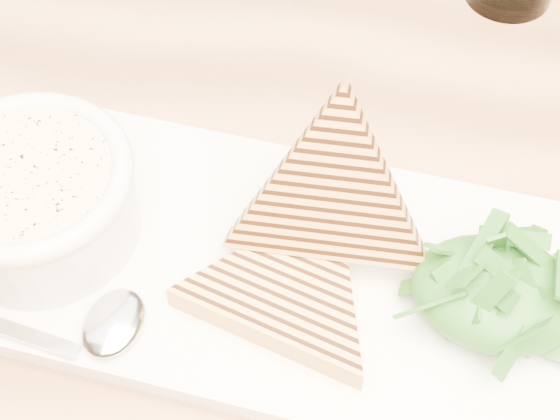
# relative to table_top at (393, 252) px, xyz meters

# --- Properties ---
(table_top) EXTENTS (1.22, 0.84, 0.04)m
(table_top) POSITION_rel_table_top_xyz_m (0.00, 0.00, 0.00)
(table_top) COLOR #B27F4D
(table_top) RESTS_ON ground
(table_leg_bl) EXTENTS (0.06, 0.06, 0.74)m
(table_leg_bl) POSITION_rel_table_top_xyz_m (-0.55, 0.35, -0.39)
(table_leg_bl) COLOR #B27F4D
(table_leg_bl) RESTS_ON ground
(platter) EXTENTS (0.45, 0.22, 0.02)m
(platter) POSITION_rel_table_top_xyz_m (-0.08, -0.05, 0.03)
(platter) COLOR white
(platter) RESTS_ON table_top
(soup_bowl) EXTENTS (0.13, 0.13, 0.05)m
(soup_bowl) POSITION_rel_table_top_xyz_m (-0.23, -0.05, 0.06)
(soup_bowl) COLOR white
(soup_bowl) RESTS_ON platter
(soup) EXTENTS (0.11, 0.11, 0.01)m
(soup) POSITION_rel_table_top_xyz_m (-0.23, -0.05, 0.09)
(soup) COLOR beige
(soup) RESTS_ON soup_bowl
(bowl_rim) EXTENTS (0.13, 0.13, 0.01)m
(bowl_rim) POSITION_rel_table_top_xyz_m (-0.23, -0.05, 0.09)
(bowl_rim) COLOR white
(bowl_rim) RESTS_ON soup_bowl
(sandwich_flat) EXTENTS (0.18, 0.18, 0.02)m
(sandwich_flat) POSITION_rel_table_top_xyz_m (-0.06, -0.07, 0.05)
(sandwich_flat) COLOR gold
(sandwich_flat) RESTS_ON platter
(sandwich_lean) EXTENTS (0.16, 0.16, 0.17)m
(sandwich_lean) POSITION_rel_table_top_xyz_m (-0.04, -0.03, 0.09)
(sandwich_lean) COLOR gold
(sandwich_lean) RESTS_ON sandwich_flat
(salad_base) EXTENTS (0.11, 0.08, 0.04)m
(salad_base) POSITION_rel_table_top_xyz_m (0.07, -0.05, 0.06)
(salad_base) COLOR #144C10
(salad_base) RESTS_ON platter
(arugula_pile) EXTENTS (0.11, 0.10, 0.05)m
(arugula_pile) POSITION_rel_table_top_xyz_m (0.07, -0.05, 0.06)
(arugula_pile) COLOR #326922
(arugula_pile) RESTS_ON platter
(spoon_bowl) EXTENTS (0.04, 0.05, 0.01)m
(spoon_bowl) POSITION_rel_table_top_xyz_m (-0.16, -0.12, 0.04)
(spoon_bowl) COLOR silver
(spoon_bowl) RESTS_ON platter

